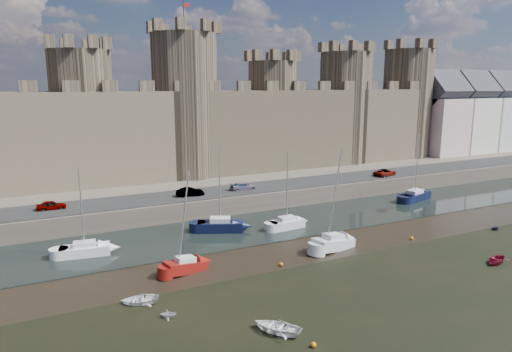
# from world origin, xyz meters

# --- Properties ---
(ground) EXTENTS (160.00, 160.00, 0.00)m
(ground) POSITION_xyz_m (0.00, 0.00, 0.00)
(ground) COLOR black
(ground) RESTS_ON ground
(water_channel) EXTENTS (160.00, 12.00, 0.08)m
(water_channel) POSITION_xyz_m (0.00, 24.00, 0.04)
(water_channel) COLOR black
(water_channel) RESTS_ON ground
(quay) EXTENTS (160.00, 60.00, 2.50)m
(quay) POSITION_xyz_m (0.00, 60.00, 1.25)
(quay) COLOR #4C443A
(quay) RESTS_ON ground
(road) EXTENTS (160.00, 7.00, 0.10)m
(road) POSITION_xyz_m (0.00, 34.00, 2.55)
(road) COLOR black
(road) RESTS_ON quay
(castle) EXTENTS (108.50, 11.00, 29.00)m
(castle) POSITION_xyz_m (-0.64, 48.00, 11.67)
(castle) COLOR #42382B
(castle) RESTS_ON quay
(townhouses) EXTENTS (35.50, 9.05, 18.13)m
(townhouses) POSITION_xyz_m (71.50, 46.00, 10.59)
(townhouses) COLOR beige
(townhouses) RESTS_ON quay
(car_0) EXTENTS (3.44, 1.51, 1.15)m
(car_0) POSITION_xyz_m (-19.77, 34.23, 3.08)
(car_0) COLOR gray
(car_0) RESTS_ON quay
(car_1) EXTENTS (3.89, 1.75, 1.24)m
(car_1) POSITION_xyz_m (-2.42, 33.27, 3.12)
(car_1) COLOR gray
(car_1) RESTS_ON quay
(car_2) EXTENTS (3.86, 1.65, 1.11)m
(car_2) POSITION_xyz_m (5.69, 33.61, 3.06)
(car_2) COLOR gray
(car_2) RESTS_ON quay
(car_3) EXTENTS (4.73, 2.98, 1.22)m
(car_3) POSITION_xyz_m (31.15, 32.46, 3.11)
(car_3) COLOR gray
(car_3) RESTS_ON quay
(sailboat_0) EXTENTS (5.21, 2.61, 9.34)m
(sailboat_0) POSITION_xyz_m (-17.18, 23.19, 0.75)
(sailboat_0) COLOR white
(sailboat_0) RESTS_ON ground
(sailboat_1) EXTENTS (5.83, 4.14, 10.91)m
(sailboat_1) POSITION_xyz_m (-1.55, 24.38, 0.85)
(sailboat_1) COLOR black
(sailboat_1) RESTS_ON ground
(sailboat_2) EXTENTS (4.57, 2.03, 9.64)m
(sailboat_2) POSITION_xyz_m (6.24, 21.80, 0.78)
(sailboat_2) COLOR silver
(sailboat_2) RESTS_ON ground
(sailboat_3) EXTENTS (6.20, 3.68, 10.20)m
(sailboat_3) POSITION_xyz_m (30.95, 25.37, 0.79)
(sailboat_3) COLOR black
(sailboat_3) RESTS_ON ground
(sailboat_4) EXTENTS (4.45, 2.55, 9.80)m
(sailboat_4) POSITION_xyz_m (-8.99, 14.57, 0.73)
(sailboat_4) COLOR maroon
(sailboat_4) RESTS_ON ground
(sailboat_5) EXTENTS (5.42, 3.07, 11.03)m
(sailboat_5) POSITION_xyz_m (7.27, 13.46, 0.78)
(sailboat_5) COLOR silver
(sailboat_5) RESTS_ON ground
(dinghy_2) EXTENTS (4.23, 4.39, 0.74)m
(dinghy_2) POSITION_xyz_m (-6.27, 1.30, 0.37)
(dinghy_2) COLOR white
(dinghy_2) RESTS_ON ground
(dinghy_3) EXTENTS (1.62, 1.55, 0.67)m
(dinghy_3) POSITION_xyz_m (-12.80, 6.76, 0.33)
(dinghy_3) COLOR silver
(dinghy_3) RESTS_ON ground
(dinghy_4) EXTENTS (3.27, 2.77, 0.58)m
(dinghy_4) POSITION_xyz_m (19.61, 3.03, 0.29)
(dinghy_4) COLOR maroon
(dinghy_4) RESTS_ON ground
(dinghy_6) EXTENTS (3.63, 3.12, 0.63)m
(dinghy_6) POSITION_xyz_m (-14.27, 10.11, 0.32)
(dinghy_6) COLOR white
(dinghy_6) RESTS_ON ground
(dinghy_7) EXTENTS (1.32, 1.19, 0.62)m
(dinghy_7) POSITION_xyz_m (28.97, 10.12, 0.31)
(dinghy_7) COLOR black
(dinghy_7) RESTS_ON ground
(buoy_1) EXTENTS (0.41, 0.41, 0.41)m
(buoy_1) POSITION_xyz_m (-0.11, 11.81, 0.20)
(buoy_1) COLOR orange
(buoy_1) RESTS_ON ground
(buoy_3) EXTENTS (0.38, 0.38, 0.38)m
(buoy_3) POSITION_xyz_m (17.20, 12.00, 0.19)
(buoy_3) COLOR orange
(buoy_3) RESTS_ON ground
(buoy_4) EXTENTS (0.39, 0.39, 0.39)m
(buoy_4) POSITION_xyz_m (-4.96, -1.51, 0.20)
(buoy_4) COLOR orange
(buoy_4) RESTS_ON ground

